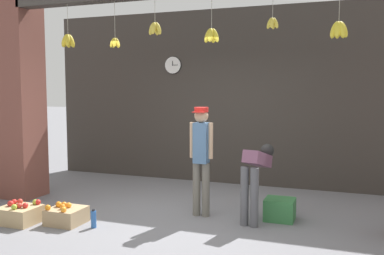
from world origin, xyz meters
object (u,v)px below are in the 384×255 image
object	(u,v)px
worker_stooping	(256,173)
water_bottle	(94,219)
produce_box_green	(280,209)
shopkeeper	(201,153)
wall_clock	(173,65)
fruit_crate_apples	(20,214)
fruit_crate_oranges	(66,215)

from	to	relation	value
worker_stooping	water_bottle	world-z (taller)	worker_stooping
worker_stooping	water_bottle	xyz separation A→B (m)	(-1.93, -0.99, -0.57)
worker_stooping	produce_box_green	size ratio (longest dim) A/B	2.56
shopkeeper	wall_clock	distance (m)	2.88
water_bottle	wall_clock	xyz separation A→B (m)	(-0.19, 3.14, 2.16)
shopkeeper	fruit_crate_apples	bearing A→B (deg)	28.41
wall_clock	worker_stooping	bearing A→B (deg)	-45.41
fruit_crate_oranges	water_bottle	xyz separation A→B (m)	(0.44, -0.01, -0.00)
shopkeeper	water_bottle	distance (m)	1.71
fruit_crate_apples	worker_stooping	bearing A→B (deg)	21.41
fruit_crate_oranges	fruit_crate_apples	world-z (taller)	fruit_crate_apples
shopkeeper	produce_box_green	distance (m)	1.34
fruit_crate_oranges	produce_box_green	distance (m)	2.92
produce_box_green	water_bottle	size ratio (longest dim) A/B	1.63
fruit_crate_oranges	water_bottle	bearing A→B (deg)	-1.90
worker_stooping	water_bottle	size ratio (longest dim) A/B	4.17
shopkeeper	wall_clock	xyz separation A→B (m)	(-1.34, 2.15, 1.37)
fruit_crate_apples	produce_box_green	world-z (taller)	same
worker_stooping	wall_clock	xyz separation A→B (m)	(-2.13, 2.16, 1.59)
produce_box_green	water_bottle	distance (m)	2.53
water_bottle	wall_clock	size ratio (longest dim) A/B	0.71
shopkeeper	water_bottle	world-z (taller)	shopkeeper
fruit_crate_apples	wall_clock	world-z (taller)	wall_clock
water_bottle	fruit_crate_apples	bearing A→B (deg)	-170.20
shopkeeper	fruit_crate_apples	world-z (taller)	shopkeeper
fruit_crate_apples	water_bottle	size ratio (longest dim) A/B	2.02
produce_box_green	wall_clock	xyz separation A→B (m)	(-2.43, 1.96, 2.13)
worker_stooping	produce_box_green	distance (m)	0.64
fruit_crate_oranges	wall_clock	bearing A→B (deg)	85.48
fruit_crate_oranges	wall_clock	size ratio (longest dim) A/B	1.29
worker_stooping	fruit_crate_apples	bearing A→B (deg)	-148.28
produce_box_green	water_bottle	bearing A→B (deg)	-152.13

